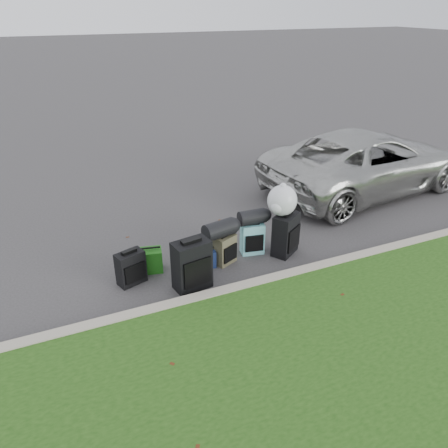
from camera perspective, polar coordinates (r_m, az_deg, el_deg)
name	(u,v)px	position (r m, az deg, el deg)	size (l,w,h in m)	color
ground	(234,256)	(7.49, 1.32, -4.25)	(120.00, 120.00, 0.00)	#383535
curb	(262,283)	(6.71, 4.96, -7.74)	(120.00, 0.18, 0.15)	#9E937F
suv	(367,161)	(10.43, 18.13, 7.81)	(2.28, 4.95, 1.38)	#B7B7B2
suitcase_small_black	(131,268)	(6.84, -12.08, -5.63)	(0.42, 0.23, 0.53)	black
suitcase_large_black_left	(192,265)	(6.54, -4.22, -5.37)	(0.54, 0.33, 0.78)	black
suitcase_olive	(225,249)	(7.20, 0.09, -3.33)	(0.36, 0.23, 0.50)	#423E2A
suitcase_teal	(252,239)	(7.49, 3.73, -1.90)	(0.38, 0.23, 0.55)	#59A0A4
suitcase_large_black_right	(286,234)	(7.49, 8.04, -1.33)	(0.49, 0.29, 0.73)	black
tote_green	(152,260)	(7.12, -9.43, -4.68)	(0.33, 0.27, 0.38)	#1D6416
tote_navy	(206,258)	(7.16, -2.32, -4.50)	(0.28, 0.22, 0.30)	#15234B
duffel_left	(219,229)	(6.97, -0.60, -0.71)	(0.28, 0.28, 0.52)	black
duffel_right	(252,217)	(7.31, 3.70, 0.90)	(0.26, 0.26, 0.46)	black
trash_bag	(282,200)	(7.24, 7.61, 3.07)	(0.50, 0.50, 0.50)	white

